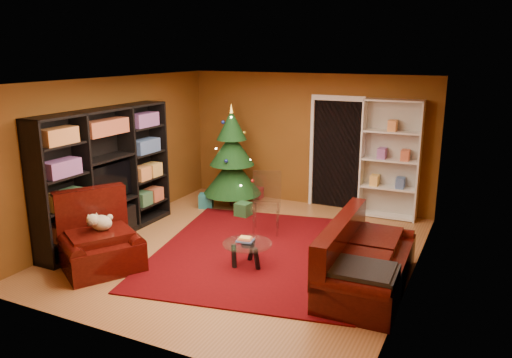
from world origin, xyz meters
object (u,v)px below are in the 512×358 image
at_px(media_unit, 106,175).
at_px(sofa, 369,255).
at_px(rug, 261,252).
at_px(dog, 101,223).
at_px(armchair, 100,239).
at_px(gift_box_red, 257,193).
at_px(white_bookshelf, 390,160).
at_px(gift_box_green, 243,210).
at_px(gift_box_teal, 206,201).
at_px(acrylic_chair, 266,207).
at_px(coffee_table, 247,254).
at_px(christmas_tree, 232,157).

relative_size(media_unit, sofa, 1.32).
height_order(rug, dog, dog).
distance_m(rug, armchair, 2.40).
relative_size(media_unit, gift_box_red, 12.10).
bearing_deg(white_bookshelf, gift_box_green, -156.11).
relative_size(gift_box_teal, dog, 0.67).
bearing_deg(sofa, gift_box_green, 54.72).
bearing_deg(gift_box_green, rug, -53.80).
xyz_separation_m(media_unit, gift_box_teal, (0.59, 2.08, -0.93)).
xyz_separation_m(armchair, dog, (-0.02, 0.07, 0.21)).
xyz_separation_m(media_unit, white_bookshelf, (3.94, 3.04, 0.02)).
xyz_separation_m(rug, sofa, (1.74, -0.42, 0.44)).
bearing_deg(acrylic_chair, armchair, -145.26).
distance_m(coffee_table, acrylic_chair, 1.41).
bearing_deg(rug, gift_box_red, 117.08).
distance_m(christmas_tree, dog, 3.38).
bearing_deg(armchair, gift_box_red, 24.73).
bearing_deg(media_unit, coffee_table, -1.00).
bearing_deg(dog, rug, -20.61).
distance_m(gift_box_teal, sofa, 4.24).
bearing_deg(sofa, media_unit, 88.97).
distance_m(gift_box_red, armchair, 4.11).
relative_size(rug, acrylic_chair, 3.85).
xyz_separation_m(gift_box_green, sofa, (2.78, -1.84, 0.32)).
bearing_deg(white_bookshelf, acrylic_chair, -134.73).
bearing_deg(coffee_table, acrylic_chair, 103.45).
bearing_deg(coffee_table, christmas_tree, 122.59).
xyz_separation_m(media_unit, gift_box_green, (1.52, 1.90, -0.94)).
bearing_deg(gift_box_green, coffee_table, -61.31).
xyz_separation_m(gift_box_green, dog, (-0.81, -2.83, 0.52)).
bearing_deg(gift_box_green, acrylic_chair, -39.62).
bearing_deg(sofa, gift_box_red, 43.75).
bearing_deg(sofa, coffee_table, 92.44).
bearing_deg(acrylic_chair, white_bookshelf, 25.69).
bearing_deg(armchair, sofa, -41.57).
distance_m(armchair, acrylic_chair, 2.75).
relative_size(gift_box_teal, gift_box_red, 1.16).
xyz_separation_m(gift_box_red, dog, (-0.53, -4.00, 0.54)).
distance_m(gift_box_red, white_bookshelf, 2.88).
bearing_deg(rug, gift_box_green, 126.20).
bearing_deg(coffee_table, white_bookshelf, 66.56).
xyz_separation_m(christmas_tree, gift_box_green, (0.51, -0.52, -0.87)).
bearing_deg(sofa, white_bookshelf, 4.97).
xyz_separation_m(gift_box_red, acrylic_chair, (1.04, -1.79, 0.36)).
height_order(gift_box_green, dog, dog).
height_order(gift_box_red, acrylic_chair, acrylic_chair).
xyz_separation_m(christmas_tree, gift_box_teal, (-0.42, -0.33, -0.86)).
bearing_deg(acrylic_chair, dog, -146.36).
xyz_separation_m(gift_box_teal, gift_box_green, (0.93, -0.19, -0.00)).
distance_m(armchair, coffee_table, 2.11).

